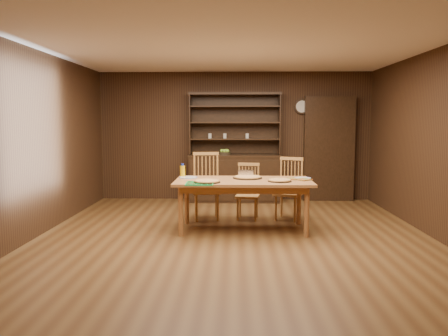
{
  "coord_description": "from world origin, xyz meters",
  "views": [
    {
      "loc": [
        0.01,
        -5.95,
        1.61
      ],
      "look_at": [
        -0.15,
        0.4,
        0.92
      ],
      "focal_mm": 35.0,
      "sensor_mm": 36.0,
      "label": 1
    }
  ],
  "objects_px": {
    "chair_left": "(206,184)",
    "chair_right": "(290,187)",
    "dining_table": "(243,185)",
    "chair_center": "(248,189)",
    "china_hutch": "(235,172)",
    "juice_bottle": "(183,171)"
  },
  "relations": [
    {
      "from": "dining_table",
      "to": "chair_center",
      "type": "bearing_deg",
      "value": 83.11
    },
    {
      "from": "china_hutch",
      "to": "chair_center",
      "type": "height_order",
      "value": "china_hutch"
    },
    {
      "from": "china_hutch",
      "to": "juice_bottle",
      "type": "height_order",
      "value": "china_hutch"
    },
    {
      "from": "chair_right",
      "to": "china_hutch",
      "type": "bearing_deg",
      "value": 143.72
    },
    {
      "from": "chair_left",
      "to": "chair_center",
      "type": "xyz_separation_m",
      "value": [
        0.69,
        0.01,
        -0.1
      ]
    },
    {
      "from": "china_hutch",
      "to": "dining_table",
      "type": "height_order",
      "value": "china_hutch"
    },
    {
      "from": "china_hutch",
      "to": "dining_table",
      "type": "relative_size",
      "value": 1.09
    },
    {
      "from": "chair_left",
      "to": "chair_right",
      "type": "distance_m",
      "value": 1.37
    },
    {
      "from": "chair_left",
      "to": "chair_center",
      "type": "bearing_deg",
      "value": -6.01
    },
    {
      "from": "china_hutch",
      "to": "dining_table",
      "type": "distance_m",
      "value": 2.36
    },
    {
      "from": "china_hutch",
      "to": "chair_center",
      "type": "xyz_separation_m",
      "value": [
        0.22,
        -1.57,
        -0.11
      ]
    },
    {
      "from": "dining_table",
      "to": "chair_right",
      "type": "xyz_separation_m",
      "value": [
        0.78,
        0.78,
        -0.14
      ]
    },
    {
      "from": "chair_left",
      "to": "juice_bottle",
      "type": "xyz_separation_m",
      "value": [
        -0.33,
        -0.48,
        0.26
      ]
    },
    {
      "from": "china_hutch",
      "to": "chair_left",
      "type": "relative_size",
      "value": 1.99
    },
    {
      "from": "juice_bottle",
      "to": "chair_left",
      "type": "bearing_deg",
      "value": 55.13
    },
    {
      "from": "chair_left",
      "to": "chair_center",
      "type": "height_order",
      "value": "chair_left"
    },
    {
      "from": "china_hutch",
      "to": "chair_right",
      "type": "height_order",
      "value": "china_hutch"
    },
    {
      "from": "chair_center",
      "to": "juice_bottle",
      "type": "relative_size",
      "value": 4.44
    },
    {
      "from": "china_hutch",
      "to": "chair_right",
      "type": "relative_size",
      "value": 2.14
    },
    {
      "from": "chair_left",
      "to": "juice_bottle",
      "type": "height_order",
      "value": "chair_left"
    },
    {
      "from": "dining_table",
      "to": "chair_left",
      "type": "bearing_deg",
      "value": 127.14
    },
    {
      "from": "dining_table",
      "to": "chair_center",
      "type": "xyz_separation_m",
      "value": [
        0.1,
        0.79,
        -0.19
      ]
    }
  ]
}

